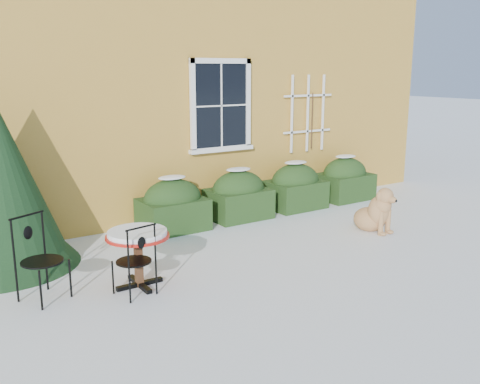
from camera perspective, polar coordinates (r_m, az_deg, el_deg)
ground at (r=7.09m, az=4.54°, el=-8.63°), size 80.00×80.00×0.00m
house at (r=12.85m, az=-15.57°, el=15.25°), size 12.40×8.40×6.40m
hedge_row at (r=9.87m, az=2.99°, el=0.06°), size 4.95×0.80×0.91m
bistro_table at (r=6.58m, az=-10.87°, el=-5.05°), size 0.77×0.77×0.71m
patio_chair_near at (r=6.39m, az=-11.08°, el=-7.12°), size 0.45×0.45×0.87m
patio_chair_far at (r=6.57m, az=-20.61°, el=-6.62°), size 0.58×0.58×0.99m
dog at (r=9.00m, az=14.28°, el=-2.18°), size 0.53×0.88×0.78m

